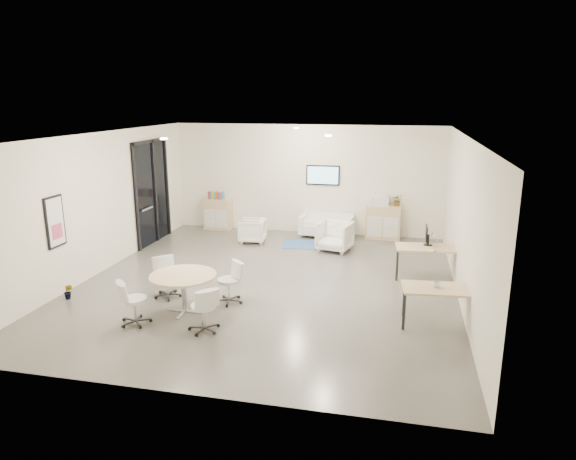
% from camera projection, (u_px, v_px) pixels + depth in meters
% --- Properties ---
extents(room_shell, '(9.60, 10.60, 4.80)m').
position_uv_depth(room_shell, '(268.00, 212.00, 10.91)').
color(room_shell, '#4D4B46').
rests_on(room_shell, ground).
extents(glass_door, '(0.09, 1.90, 2.85)m').
position_uv_depth(glass_door, '(152.00, 189.00, 14.13)').
color(glass_door, black).
rests_on(glass_door, room_shell).
extents(artwork, '(0.05, 0.54, 1.04)m').
position_uv_depth(artwork, '(55.00, 222.00, 10.24)').
color(artwork, black).
rests_on(artwork, room_shell).
extents(wall_tv, '(0.98, 0.06, 0.58)m').
position_uv_depth(wall_tv, '(323.00, 175.00, 14.98)').
color(wall_tv, black).
rests_on(wall_tv, room_shell).
extents(ceiling_spots, '(3.14, 4.14, 0.03)m').
position_uv_depth(ceiling_spots, '(268.00, 134.00, 11.34)').
color(ceiling_spots, '#FFEAC6').
rests_on(ceiling_spots, room_shell).
extents(sideboard_left, '(0.83, 0.43, 0.94)m').
position_uv_depth(sideboard_left, '(218.00, 214.00, 15.78)').
color(sideboard_left, '#D8B482').
rests_on(sideboard_left, room_shell).
extents(sideboard_right, '(0.98, 0.47, 0.98)m').
position_uv_depth(sideboard_right, '(383.00, 222.00, 14.71)').
color(sideboard_right, '#D8B482').
rests_on(sideboard_right, room_shell).
extents(books, '(0.48, 0.14, 0.22)m').
position_uv_depth(books, '(216.00, 196.00, 15.65)').
color(books, red).
rests_on(books, sideboard_left).
extents(printer, '(0.49, 0.42, 0.32)m').
position_uv_depth(printer, '(380.00, 200.00, 14.57)').
color(printer, white).
rests_on(printer, sideboard_right).
extents(loveseat, '(1.57, 0.85, 0.57)m').
position_uv_depth(loveseat, '(327.00, 226.00, 14.97)').
color(loveseat, white).
rests_on(loveseat, room_shell).
extents(blue_rug, '(1.56, 1.17, 0.01)m').
position_uv_depth(blue_rug, '(309.00, 244.00, 14.23)').
color(blue_rug, '#315197').
rests_on(blue_rug, room_shell).
extents(armchair_left, '(0.73, 0.77, 0.72)m').
position_uv_depth(armchair_left, '(252.00, 229.00, 14.40)').
color(armchair_left, white).
rests_on(armchair_left, room_shell).
extents(armchair_right, '(0.98, 0.94, 0.85)m').
position_uv_depth(armchair_right, '(335.00, 235.00, 13.58)').
color(armchair_right, white).
rests_on(armchair_right, room_shell).
extents(desk_rear, '(1.46, 0.83, 0.73)m').
position_uv_depth(desk_rear, '(428.00, 250.00, 11.42)').
color(desk_rear, '#D8B482').
rests_on(desk_rear, room_shell).
extents(desk_front, '(1.44, 0.82, 0.72)m').
position_uv_depth(desk_front, '(442.00, 292.00, 9.01)').
color(desk_front, '#D8B482').
rests_on(desk_front, room_shell).
extents(monitor, '(0.20, 0.50, 0.44)m').
position_uv_depth(monitor, '(427.00, 235.00, 11.49)').
color(monitor, black).
rests_on(monitor, desk_rear).
extents(round_table, '(1.24, 1.24, 0.76)m').
position_uv_depth(round_table, '(183.00, 279.00, 9.58)').
color(round_table, '#D8B482').
rests_on(round_table, room_shell).
extents(meeting_chairs, '(2.15, 2.15, 0.82)m').
position_uv_depth(meeting_chairs, '(184.00, 292.00, 9.64)').
color(meeting_chairs, white).
rests_on(meeting_chairs, room_shell).
extents(plant_cabinet, '(0.30, 0.34, 0.26)m').
position_uv_depth(plant_cabinet, '(397.00, 201.00, 14.49)').
color(plant_cabinet, '#3F7F3F').
rests_on(plant_cabinet, sideboard_right).
extents(plant_floor, '(0.24, 0.35, 0.14)m').
position_uv_depth(plant_floor, '(69.00, 296.00, 10.36)').
color(plant_floor, '#3F7F3F').
rests_on(plant_floor, room_shell).
extents(cup, '(0.16, 0.14, 0.13)m').
position_uv_depth(cup, '(436.00, 284.00, 9.01)').
color(cup, white).
rests_on(cup, desk_front).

